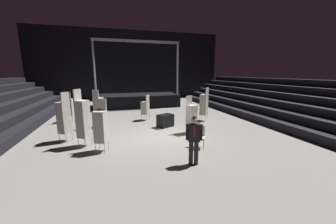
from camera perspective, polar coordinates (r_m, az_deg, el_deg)
name	(u,v)px	position (r m, az deg, el deg)	size (l,w,h in m)	color
ground_plane	(161,138)	(9.92, -2.00, -7.44)	(22.00, 30.00, 0.10)	slate
arena_end_wall	(131,65)	(24.24, -10.86, 13.17)	(22.00, 0.30, 8.00)	black
bleacher_bank_right	(286,101)	(15.05, 31.25, 2.85)	(4.50, 24.00, 2.70)	black
stage_riser	(137,99)	(18.98, -8.99, 3.62)	(7.63, 3.37, 5.85)	black
man_with_tie	(194,137)	(6.76, 7.59, -7.37)	(0.56, 0.36, 1.74)	black
chair_stack_front_left	(83,118)	(9.09, -23.57, -1.73)	(0.61, 0.61, 2.48)	#B2B5BA
chair_stack_front_right	(101,126)	(8.25, -19.03, -3.86)	(0.57, 0.57, 2.14)	#B2B5BA
chair_stack_mid_left	(69,107)	(14.14, -26.88, 1.32)	(0.48, 0.48, 1.96)	#B2B5BA
chair_stack_mid_right	(192,115)	(10.32, 6.86, -0.82)	(0.59, 0.59, 1.96)	#B2B5BA
chair_stack_mid_centre	(99,109)	(12.00, -19.56, 0.92)	(0.61, 0.61, 2.22)	#B2B5BA
chair_stack_rear_left	(204,104)	(13.09, 10.44, 2.21)	(0.62, 0.62, 2.22)	#B2B5BA
chair_stack_rear_right	(64,117)	(10.13, -28.09, -1.35)	(0.62, 0.62, 2.31)	#B2B5BA
chair_stack_rear_centre	(145,108)	(13.19, -6.64, 1.29)	(0.62, 0.62, 1.71)	#B2B5BA
equipment_road_case	(165,121)	(11.57, -0.80, -2.53)	(0.90, 0.60, 0.74)	black
loose_chair_near_man	(200,135)	(8.49, 9.20, -6.71)	(0.60, 0.60, 0.95)	#B2B5BA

